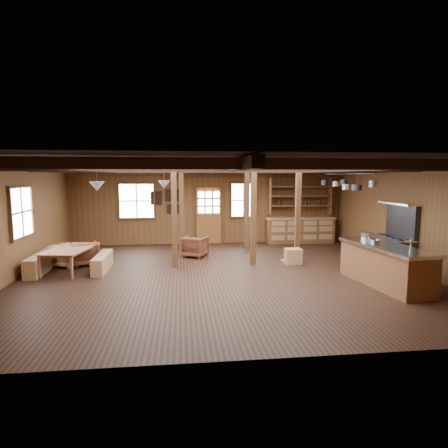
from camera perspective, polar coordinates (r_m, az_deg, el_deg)
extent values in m
cube|color=black|center=(9.63, -0.33, -7.72)|extent=(10.00, 9.00, 0.02)
cube|color=black|center=(9.31, -0.34, 9.29)|extent=(10.00, 9.00, 0.02)
cube|color=brown|center=(10.14, -29.76, 0.18)|extent=(0.02, 9.00, 2.80)
cube|color=brown|center=(11.09, 26.37, 0.91)|extent=(0.02, 9.00, 2.80)
cube|color=brown|center=(13.84, -2.35, 2.80)|extent=(10.00, 0.02, 2.80)
cube|color=brown|center=(4.97, 5.31, -5.41)|extent=(10.00, 0.02, 2.80)
cube|color=black|center=(5.84, 3.41, 9.16)|extent=(9.80, 0.12, 0.18)
cube|color=black|center=(7.32, 1.37, 8.80)|extent=(9.80, 0.12, 0.18)
cube|color=black|center=(8.81, 0.01, 8.55)|extent=(9.80, 0.12, 0.18)
cube|color=black|center=(10.30, -0.95, 8.37)|extent=(9.80, 0.12, 0.18)
cube|color=black|center=(11.79, -1.66, 8.24)|extent=(9.80, 0.12, 0.18)
cube|color=black|center=(13.09, -2.15, 8.15)|extent=(9.80, 0.12, 0.18)
cube|color=black|center=(9.30, -0.34, 8.49)|extent=(0.18, 8.82, 0.18)
cube|color=#412312|center=(10.31, -7.59, 1.19)|extent=(0.15, 0.15, 2.80)
cube|color=#412312|center=(12.50, -6.49, 2.27)|extent=(0.15, 0.15, 2.80)
cube|color=#412312|center=(10.50, 4.51, 1.34)|extent=(0.15, 0.15, 2.80)
cube|color=#412312|center=(12.69, 3.50, 2.38)|extent=(0.15, 0.15, 2.80)
cube|color=#412312|center=(11.86, 11.19, 1.91)|extent=(0.15, 0.15, 2.80)
cube|color=brown|center=(13.87, -2.32, -0.72)|extent=(0.90, 0.06, 1.10)
cube|color=#412312|center=(13.78, -4.32, 1.31)|extent=(0.06, 0.08, 2.10)
cube|color=#412312|center=(13.85, -0.35, 1.36)|extent=(0.06, 0.08, 2.10)
cube|color=#412312|center=(13.74, -2.35, 5.77)|extent=(1.02, 0.08, 0.06)
cube|color=white|center=(13.77, -2.34, 3.40)|extent=(0.84, 0.02, 0.90)
cube|color=white|center=(13.83, -13.17, 3.44)|extent=(1.20, 0.02, 1.20)
cube|color=#412312|center=(13.83, -13.17, 3.44)|extent=(1.32, 0.06, 1.32)
cube|color=white|center=(13.93, 3.01, 3.65)|extent=(0.90, 0.02, 1.20)
cube|color=#412312|center=(13.93, 3.01, 3.65)|extent=(1.02, 0.06, 1.32)
cube|color=white|center=(10.56, -28.52, 1.59)|extent=(0.02, 1.20, 1.20)
cube|color=#412312|center=(10.56, -28.52, 1.59)|extent=(0.14, 1.24, 1.32)
cube|color=silver|center=(13.73, -7.78, 4.37)|extent=(0.50, 0.03, 0.40)
cube|color=black|center=(13.72, -7.78, 4.37)|extent=(0.55, 0.02, 0.45)
cube|color=silver|center=(13.76, -10.28, 3.91)|extent=(0.35, 0.03, 0.45)
cube|color=black|center=(13.75, -10.28, 3.91)|extent=(0.40, 0.02, 0.50)
cube|color=silver|center=(13.76, -7.74, 2.30)|extent=(0.40, 0.03, 0.30)
cube|color=black|center=(13.75, -7.75, 2.29)|extent=(0.45, 0.02, 0.35)
cube|color=brown|center=(14.30, 11.48, -1.03)|extent=(2.50, 0.55, 0.90)
cube|color=#997445|center=(14.22, 11.56, 0.87)|extent=(2.55, 0.60, 0.06)
cube|color=brown|center=(14.24, 11.52, 2.79)|extent=(2.30, 0.35, 0.04)
cube|color=brown|center=(14.22, 11.55, 4.19)|extent=(2.30, 0.35, 0.04)
cube|color=brown|center=(14.20, 11.59, 5.60)|extent=(2.30, 0.35, 0.04)
cube|color=brown|center=(13.91, 7.03, 4.22)|extent=(0.04, 0.35, 1.40)
cube|color=brown|center=(14.62, 15.86, 4.14)|extent=(0.04, 0.35, 1.40)
cylinder|color=#2B2B2D|center=(9.46, -18.88, 7.44)|extent=(0.02, 0.02, 0.45)
cone|color=silver|center=(9.47, -18.79, 5.48)|extent=(0.36, 0.36, 0.22)
cylinder|color=#2B2B2D|center=(11.26, -9.14, 7.66)|extent=(0.02, 0.02, 0.45)
cone|color=silver|center=(11.26, -9.10, 6.01)|extent=(0.36, 0.36, 0.22)
cylinder|color=#2B2B2D|center=(10.50, 18.22, 7.28)|extent=(0.04, 3.00, 0.04)
cylinder|color=#2B2B2D|center=(9.30, 21.83, 6.64)|extent=(0.01, 0.01, 0.17)
cylinder|color=silver|center=(9.31, 21.79, 5.69)|extent=(0.19, 0.19, 0.14)
cylinder|color=#2B2B2D|center=(9.73, 19.65, 6.46)|extent=(0.01, 0.01, 0.27)
cylinder|color=#2B2B2D|center=(9.73, 19.60, 5.25)|extent=(0.25, 0.25, 0.14)
cylinder|color=#2B2B2D|center=(10.22, 18.36, 6.54)|extent=(0.01, 0.01, 0.27)
cylinder|color=silver|center=(10.22, 18.31, 5.40)|extent=(0.27, 0.27, 0.14)
cylinder|color=#2B2B2D|center=(10.77, 17.87, 6.88)|extent=(0.01, 0.01, 0.16)
cylinder|color=#2B2B2D|center=(10.77, 17.84, 6.09)|extent=(0.21, 0.21, 0.14)
cylinder|color=#2B2B2D|center=(11.27, 16.85, 6.78)|extent=(0.01, 0.01, 0.21)
cylinder|color=silver|center=(11.28, 16.82, 5.88)|extent=(0.22, 0.22, 0.14)
cylinder|color=#2B2B2D|center=(11.72, 15.12, 6.91)|extent=(0.01, 0.01, 0.19)
cylinder|color=#2B2B2D|center=(11.72, 15.09, 6.11)|extent=(0.20, 0.20, 0.14)
cube|color=brown|center=(9.35, 23.30, -6.02)|extent=(1.10, 2.48, 0.86)
cube|color=silver|center=(9.26, 23.45, -3.19)|extent=(1.20, 2.59, 0.08)
cylinder|color=#2B2B2D|center=(8.75, 25.41, -3.87)|extent=(0.44, 0.44, 0.06)
cylinder|color=silver|center=(8.83, 26.56, -2.85)|extent=(0.03, 0.03, 0.30)
cube|color=#997445|center=(10.84, 10.49, -4.87)|extent=(0.52, 0.38, 0.45)
cube|color=#2B2B2D|center=(11.16, 23.82, -4.08)|extent=(0.72, 1.35, 0.81)
cube|color=silver|center=(11.09, 23.94, -1.93)|extent=(0.74, 1.37, 0.04)
cube|color=#2B2B2D|center=(11.19, 25.48, 0.53)|extent=(0.12, 1.35, 0.90)
cube|color=silver|center=(11.09, 25.08, 2.84)|extent=(0.40, 1.44, 0.05)
imported|color=#9A6146|center=(10.67, -22.22, -5.05)|extent=(1.24, 1.87, 0.61)
cube|color=#997445|center=(10.91, -26.01, -5.34)|extent=(0.33, 1.74, 0.48)
cube|color=#997445|center=(10.50, -18.03, -5.57)|extent=(0.29, 1.55, 0.43)
imported|color=brown|center=(11.25, -20.44, -4.24)|extent=(0.92, 0.93, 0.65)
imported|color=#5D2F1C|center=(11.67, -4.44, -3.43)|extent=(0.92, 0.93, 0.64)
imported|color=olive|center=(11.27, -22.92, -4.40)|extent=(0.88, 0.89, 0.63)
cylinder|color=silver|center=(9.82, 21.06, -1.72)|extent=(0.31, 0.31, 0.18)
imported|color=silver|center=(9.56, 22.02, -2.38)|extent=(0.24, 0.24, 0.06)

